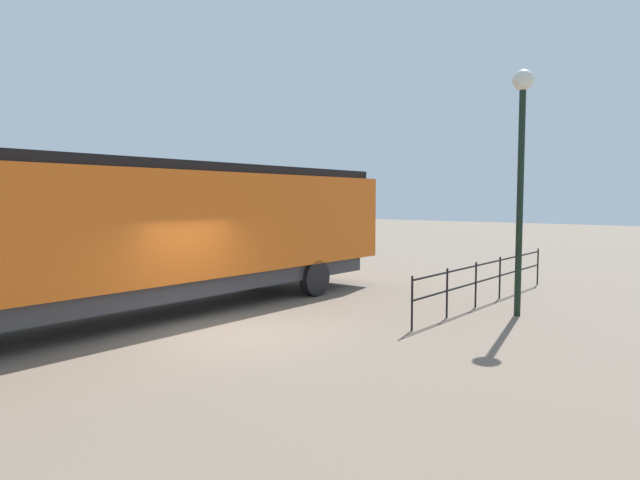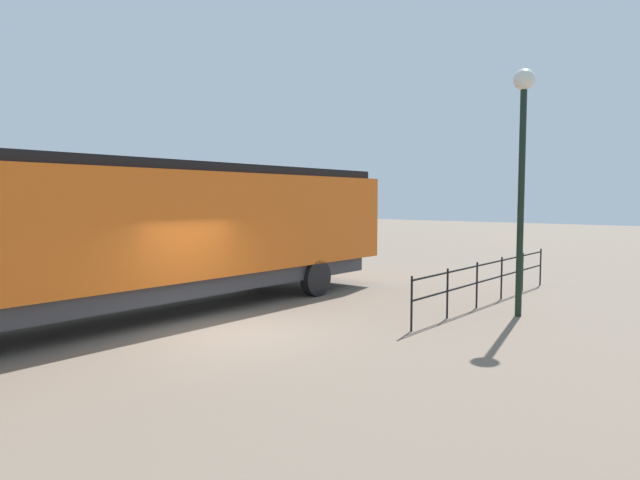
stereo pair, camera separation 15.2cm
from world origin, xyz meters
The scene contains 4 objects.
ground_plane centered at (0.00, 0.00, 0.00)m, with size 120.00×120.00×0.00m, color #756656.
locomotive centered at (-3.04, -0.25, 2.20)m, with size 3.15×17.45×3.87m.
lamp_post centered at (4.23, 5.81, 4.34)m, with size 0.52×0.52×6.14m.
platform_fence centered at (2.97, 7.04, 0.80)m, with size 0.05×8.80×1.25m.
Camera 2 is at (9.23, -8.25, 2.97)m, focal length 31.65 mm.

